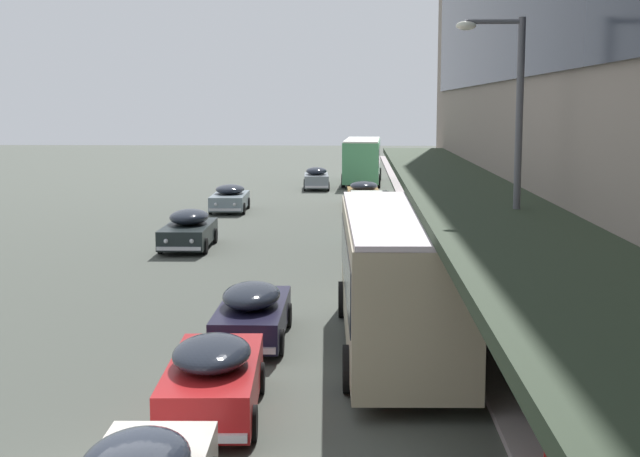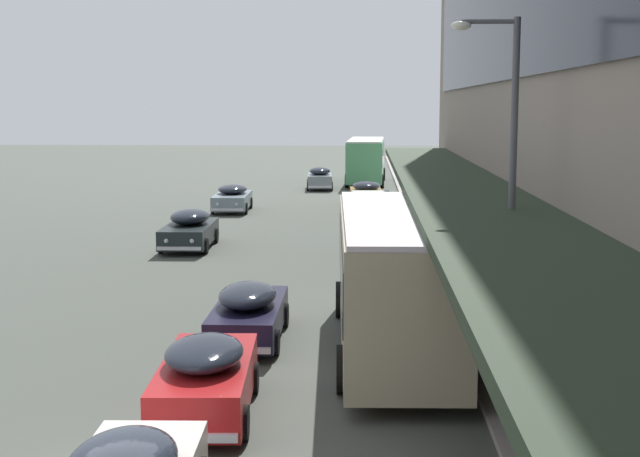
{
  "view_description": "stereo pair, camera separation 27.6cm",
  "coord_description": "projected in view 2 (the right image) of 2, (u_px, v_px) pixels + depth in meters",
  "views": [
    {
      "loc": [
        3.43,
        -12.37,
        5.88
      ],
      "look_at": [
        2.01,
        21.1,
        1.25
      ],
      "focal_mm": 50.0,
      "sensor_mm": 36.0,
      "label": 1
    },
    {
      "loc": [
        3.7,
        -12.36,
        5.88
      ],
      "look_at": [
        2.01,
        21.1,
        1.25
      ],
      "focal_mm": 50.0,
      "sensor_mm": 36.0,
      "label": 2
    }
  ],
  "objects": [
    {
      "name": "pedestrian_at_kerb",
      "position": [
        546.0,
        348.0,
        17.4
      ],
      "size": [
        0.39,
        0.57,
        1.86
      ],
      "color": "black",
      "rests_on": "sidewalk_kerb"
    },
    {
      "name": "sedan_lead_near",
      "position": [
        320.0,
        178.0,
        62.89
      ],
      "size": [
        1.98,
        4.33,
        1.58
      ],
      "color": "gray",
      "rests_on": "ground"
    },
    {
      "name": "sedan_far_back",
      "position": [
        366.0,
        193.0,
        52.47
      ],
      "size": [
        2.09,
        4.85,
        1.5
      ],
      "color": "#9F6B31",
      "rests_on": "ground"
    },
    {
      "name": "sedan_oncoming_front",
      "position": [
        232.0,
        198.0,
        49.9
      ],
      "size": [
        2.09,
        4.83,
        1.49
      ],
      "color": "gray",
      "rests_on": "ground"
    },
    {
      "name": "sedan_lead_mid",
      "position": [
        206.0,
        377.0,
        16.93
      ],
      "size": [
        1.98,
        4.55,
        1.55
      ],
      "color": "#AD181A",
      "rests_on": "ground"
    },
    {
      "name": "vw_van",
      "position": [
        373.0,
        214.0,
        39.67
      ],
      "size": [
        2.06,
        4.62,
        1.96
      ],
      "color": "teal",
      "rests_on": "ground"
    },
    {
      "name": "sedan_trailing_mid",
      "position": [
        249.0,
        312.0,
        22.38
      ],
      "size": [
        1.8,
        4.73,
        1.48
      ],
      "color": "black",
      "rests_on": "ground"
    },
    {
      "name": "transit_bus_kerbside_front",
      "position": [
        393.0,
        272.0,
        21.27
      ],
      "size": [
        2.98,
        10.37,
        3.37
      ],
      "color": "tan",
      "rests_on": "ground"
    },
    {
      "name": "street_lamp",
      "position": [
        506.0,
        167.0,
        19.56
      ],
      "size": [
        1.5,
        0.28,
        7.63
      ],
      "color": "#4C4C51",
      "rests_on": "sidewalk_kerb"
    },
    {
      "name": "sedan_trailing_near",
      "position": [
        190.0,
        229.0,
        36.99
      ],
      "size": [
        2.05,
        4.93,
        1.6
      ],
      "color": "black",
      "rests_on": "ground"
    },
    {
      "name": "fire_hydrant",
      "position": [
        541.0,
        440.0,
        14.44
      ],
      "size": [
        0.2,
        0.4,
        0.7
      ],
      "color": "red",
      "rests_on": "sidewalk_kerb"
    },
    {
      "name": "transit_bus_kerbside_rear",
      "position": [
        366.0,
        158.0,
        67.13
      ],
      "size": [
        3.07,
        10.2,
        3.39
      ],
      "color": "#48935E",
      "rests_on": "ground"
    }
  ]
}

